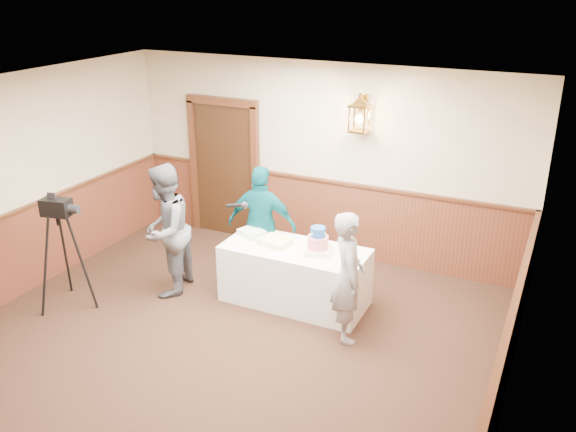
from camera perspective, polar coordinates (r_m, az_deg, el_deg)
name	(u,v)px	position (r m, az deg, el deg)	size (l,w,h in m)	color
ground	(189,377)	(6.62, -9.24, -14.69)	(7.00, 7.00, 0.00)	black
room_shell	(201,226)	(6.22, -8.14, -0.97)	(6.02, 7.02, 2.81)	#C1AC91
display_table	(295,275)	(7.68, 0.65, -5.57)	(1.80, 0.80, 0.75)	white
tiered_cake	(318,243)	(7.36, 2.81, -2.51)	(0.40, 0.40, 0.33)	#F1EAB9
sheet_cake_yellow	(275,242)	(7.60, -1.20, -2.41)	(0.37, 0.29, 0.08)	#FBF896
sheet_cake_green	(252,233)	(7.87, -3.41, -1.57)	(0.32, 0.25, 0.07)	#BEE9A4
interviewer	(165,230)	(7.88, -11.41, -1.33)	(1.57, 0.95, 1.73)	#55585E
baker	(348,277)	(6.82, 5.64, -5.68)	(0.56, 0.37, 1.54)	gray
assistant_p	(262,225)	(8.06, -2.43, -0.84)	(0.94, 0.39, 1.61)	#07525B
tv_camera_rig	(64,259)	(7.99, -20.21, -3.78)	(0.56, 0.52, 1.42)	black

